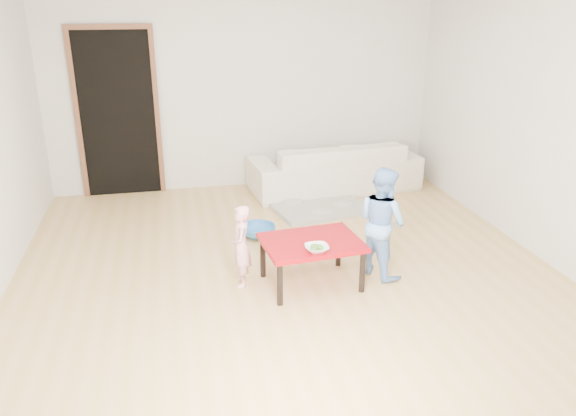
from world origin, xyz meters
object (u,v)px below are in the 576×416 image
object	(u,v)px
sofa	(334,166)
child_pink	(241,246)
basin	(258,231)
red_table	(311,262)
bowl	(317,248)
child_blue	(382,222)

from	to	relation	value
sofa	child_pink	world-z (taller)	child_pink
basin	child_pink	bearing A→B (deg)	-106.64
child_pink	basin	world-z (taller)	child_pink
basin	sofa	bearing A→B (deg)	47.11
red_table	child_pink	bearing A→B (deg)	168.81
red_table	basin	distance (m)	1.20
sofa	bowl	bearing A→B (deg)	65.28
sofa	red_table	world-z (taller)	sofa
bowl	child_blue	distance (m)	0.74
red_table	child_pink	size ratio (longest dim) A/B	1.13
child_pink	child_blue	bearing A→B (deg)	94.30
red_table	bowl	xyz separation A→B (m)	(-0.01, -0.21, 0.24)
child_blue	bowl	bearing A→B (deg)	89.67
child_blue	basin	xyz separation A→B (m)	(-0.97, 1.08, -0.45)
bowl	child_blue	world-z (taller)	child_blue
bowl	child_blue	bearing A→B (deg)	22.83
basin	child_blue	bearing A→B (deg)	-48.10
bowl	child_blue	size ratio (longest dim) A/B	0.19
bowl	basin	distance (m)	1.45
child_pink	basin	distance (m)	1.12
bowl	basin	size ratio (longest dim) A/B	0.52
sofa	basin	world-z (taller)	sofa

